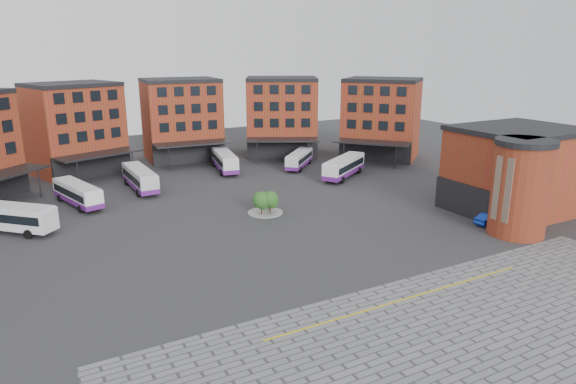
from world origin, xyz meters
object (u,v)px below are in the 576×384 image
bus_d (225,161)px  bus_e (299,159)px  bus_c (140,178)px  bus_f (344,167)px  blue_car (490,219)px  tree_island (267,201)px  bus_b (78,193)px  bus_a (8,216)px

bus_d → bus_e: 12.75m
bus_c → bus_f: bus_f is taller
bus_f → blue_car: bus_f is taller
tree_island → bus_b: size_ratio=0.41×
bus_a → bus_e: bus_a is taller
bus_b → bus_f: bearing=-21.4°
bus_e → tree_island: bearing=-83.5°
tree_island → bus_d: bus_d is taller
bus_c → blue_car: bus_c is taller
tree_island → bus_e: (16.33, 20.31, -0.17)m
bus_b → bus_c: size_ratio=0.96×
bus_e → blue_car: (4.87, -36.22, -0.82)m
tree_island → bus_c: size_ratio=0.39×
bus_e → bus_d: bearing=-153.0°
tree_island → bus_d: 24.69m
bus_a → blue_car: size_ratio=2.42×
bus_f → tree_island: bearing=-93.4°
bus_d → bus_f: size_ratio=1.05×
bus_a → bus_e: bearing=-30.8°
bus_b → blue_car: bearing=-52.2°
bus_a → tree_island: bearing=-62.2°
blue_car → bus_b: bearing=48.0°
bus_e → blue_car: 36.55m
bus_b → bus_c: bus_c is taller
tree_island → blue_car: size_ratio=1.07×
tree_island → blue_car: tree_island is taller
bus_d → blue_car: 43.67m
bus_a → bus_f: size_ratio=0.90×
tree_island → bus_a: size_ratio=0.44×
bus_d → bus_b: bearing=-148.3°
tree_island → bus_e: bearing=51.2°
tree_island → bus_c: 21.97m
tree_island → bus_d: bearing=80.1°
bus_c → blue_car: 47.52m
bus_a → bus_e: size_ratio=1.16×
bus_c → bus_e: bearing=1.7°
tree_island → bus_f: (19.12, 10.92, 0.07)m
bus_a → bus_c: bearing=-13.7°
bus_d → bus_e: size_ratio=1.34×
bus_c → bus_e: (27.37, 1.32, -0.22)m
bus_a → bus_d: bus_a is taller
bus_b → bus_d: bus_d is taller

